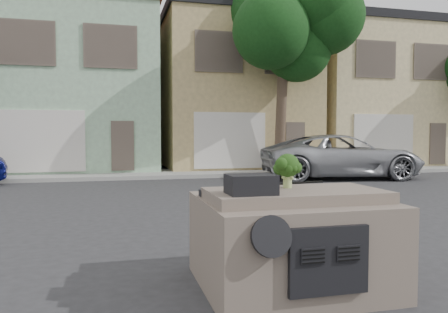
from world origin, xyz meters
name	(u,v)px	position (x,y,z in m)	size (l,w,h in m)	color
ground_plane	(224,230)	(0.00, 0.00, 0.00)	(120.00, 120.00, 0.00)	#303033
sidewalk	(161,174)	(0.00, 10.50, 0.07)	(40.00, 3.00, 0.15)	gray
townhouse_mint	(78,91)	(-3.50, 14.50, 3.77)	(7.20, 8.20, 7.55)	#98C09B
townhouse_tan	(229,95)	(4.00, 14.50, 3.77)	(7.20, 8.20, 7.55)	tan
townhouse_beige	(358,98)	(11.50, 14.50, 3.77)	(7.20, 8.20, 7.55)	#D5C089
silver_pickup	(341,178)	(6.67, 7.66, 0.00)	(2.83, 6.14, 1.71)	#A2A4AA
tree_near	(281,74)	(5.00, 9.80, 4.25)	(4.40, 4.00, 8.50)	#123812
car_dashboard	(290,237)	(0.00, -3.00, 0.56)	(2.00, 1.80, 1.12)	#6E6054
instrument_hump	(251,184)	(-0.58, -3.35, 1.22)	(0.48, 0.38, 0.20)	black
wiper_arm	(299,183)	(0.28, -2.62, 1.13)	(0.70, 0.03, 0.02)	black
broccoli	(288,170)	(-0.02, -2.97, 1.32)	(0.33, 0.33, 0.40)	#1A3810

